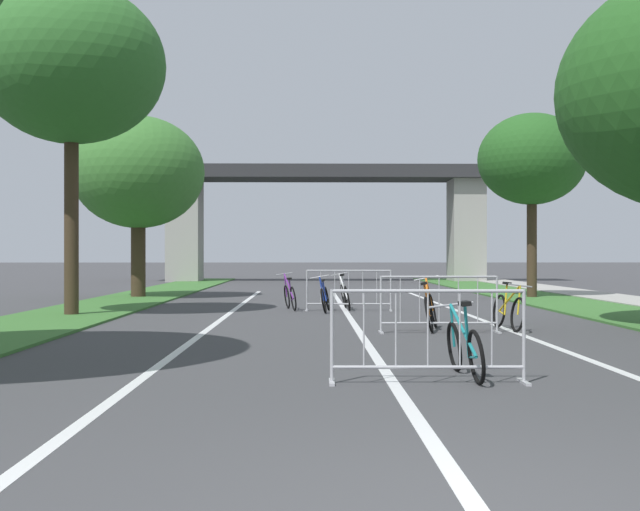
# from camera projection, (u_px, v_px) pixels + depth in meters

# --- Properties ---
(grass_verge_left) EXTENTS (2.65, 48.43, 0.05)m
(grass_verge_left) POSITION_uv_depth(u_px,v_px,m) (116.00, 303.00, 24.00)
(grass_verge_left) COLOR #386B2D
(grass_verge_left) RESTS_ON ground
(grass_verge_right) EXTENTS (2.65, 48.43, 0.05)m
(grass_verge_right) POSITION_uv_depth(u_px,v_px,m) (563.00, 303.00, 24.19)
(grass_verge_right) COLOR #386B2D
(grass_verge_right) RESTS_ON ground
(lane_stripe_center) EXTENTS (0.14, 28.02, 0.01)m
(lane_stripe_center) POSITION_uv_depth(u_px,v_px,m) (351.00, 319.00, 18.29)
(lane_stripe_center) COLOR silver
(lane_stripe_center) RESTS_ON ground
(lane_stripe_right_lane) EXTENTS (0.14, 28.02, 0.01)m
(lane_stripe_right_lane) POSITION_uv_depth(u_px,v_px,m) (479.00, 319.00, 18.33)
(lane_stripe_right_lane) COLOR silver
(lane_stripe_right_lane) RESTS_ON ground
(lane_stripe_left_lane) EXTENTS (0.14, 28.02, 0.01)m
(lane_stripe_left_lane) POSITION_uv_depth(u_px,v_px,m) (222.00, 319.00, 18.25)
(lane_stripe_left_lane) COLOR silver
(lane_stripe_left_lane) RESTS_ON ground
(overpass_bridge) EXTENTS (23.09, 3.32, 6.18)m
(overpass_bridge) POSITION_uv_depth(u_px,v_px,m) (326.00, 200.00, 44.30)
(overpass_bridge) COLOR #2D2D30
(overpass_bridge) RESTS_ON ground
(tree_left_maple_mid) EXTENTS (4.36, 4.36, 7.74)m
(tree_left_maple_mid) POSITION_uv_depth(u_px,v_px,m) (71.00, 65.00, 19.17)
(tree_left_maple_mid) COLOR #3D2D1E
(tree_left_maple_mid) RESTS_ON ground
(tree_left_oak_near) EXTENTS (4.39, 4.39, 6.05)m
(tree_left_oak_near) POSITION_uv_depth(u_px,v_px,m) (138.00, 173.00, 27.34)
(tree_left_oak_near) COLOR #3D2D1E
(tree_left_oak_near) RESTS_ON ground
(tree_right_pine_near) EXTENTS (3.54, 3.54, 6.10)m
(tree_right_pine_near) POSITION_uv_depth(u_px,v_px,m) (532.00, 160.00, 27.08)
(tree_right_pine_near) COLOR #3D2D1E
(tree_right_pine_near) RESTS_ON ground
(crowd_barrier_nearest) EXTENTS (2.21, 0.46, 1.05)m
(crowd_barrier_nearest) POSITION_uv_depth(u_px,v_px,m) (428.00, 337.00, 9.16)
(crowd_barrier_nearest) COLOR #ADADB2
(crowd_barrier_nearest) RESTS_ON ground
(crowd_barrier_second) EXTENTS (2.21, 0.47, 1.05)m
(crowd_barrier_second) POSITION_uv_depth(u_px,v_px,m) (439.00, 305.00, 15.10)
(crowd_barrier_second) COLOR #ADADB2
(crowd_barrier_second) RESTS_ON ground
(crowd_barrier_third) EXTENTS (2.23, 0.57, 1.05)m
(crowd_barrier_third) POSITION_uv_depth(u_px,v_px,m) (349.00, 291.00, 21.00)
(crowd_barrier_third) COLOR #ADADB2
(crowd_barrier_third) RESTS_ON ground
(bicycle_orange_0) EXTENTS (0.54, 1.69, 1.04)m
(bicycle_orange_0) POSITION_uv_depth(u_px,v_px,m) (430.00, 310.00, 15.56)
(bicycle_orange_0) COLOR black
(bicycle_orange_0) RESTS_ON ground
(bicycle_blue_1) EXTENTS (0.55, 1.71, 0.95)m
(bicycle_blue_1) POSITION_uv_depth(u_px,v_px,m) (325.00, 298.00, 20.64)
(bicycle_blue_1) COLOR black
(bicycle_blue_1) RESTS_ON ground
(bicycle_yellow_2) EXTENTS (0.50, 1.67, 0.91)m
(bicycle_yellow_2) POSITION_uv_depth(u_px,v_px,m) (508.00, 311.00, 15.67)
(bicycle_yellow_2) COLOR black
(bicycle_yellow_2) RESTS_ON ground
(bicycle_teal_3) EXTENTS (0.56, 1.66, 0.91)m
(bicycle_teal_3) POSITION_uv_depth(u_px,v_px,m) (464.00, 348.00, 9.56)
(bicycle_teal_3) COLOR black
(bicycle_teal_3) RESTS_ON ground
(bicycle_white_4) EXTENTS (0.50, 1.68, 0.97)m
(bicycle_white_4) POSITION_uv_depth(u_px,v_px,m) (345.00, 295.00, 21.54)
(bicycle_white_4) COLOR black
(bicycle_white_4) RESTS_ON ground
(bicycle_purple_5) EXTENTS (0.59, 1.60, 0.97)m
(bicycle_purple_5) POSITION_uv_depth(u_px,v_px,m) (290.00, 296.00, 21.38)
(bicycle_purple_5) COLOR black
(bicycle_purple_5) RESTS_ON ground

